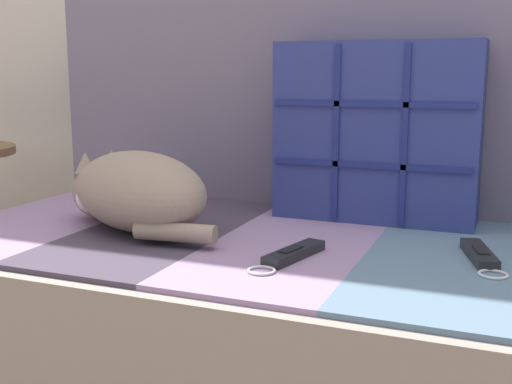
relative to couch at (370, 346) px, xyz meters
The scene contains 6 objects.
couch is the anchor object (origin of this frame).
sofa_backrest 0.59m from the couch, 90.00° to the left, with size 1.86×0.14×0.53m.
throw_pillow_quilted 0.46m from the couch, 102.18° to the left, with size 0.44×0.14×0.40m.
sleeping_cat 0.59m from the couch, behind, with size 0.42×0.33×0.17m.
game_remote_near 0.30m from the couch, 11.72° to the right, with size 0.10×0.21×0.02m.
game_remote_far 0.30m from the couch, 125.22° to the right, with size 0.09×0.21×0.02m.
Camera 1 is at (0.24, -1.08, 0.76)m, focal length 45.00 mm.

